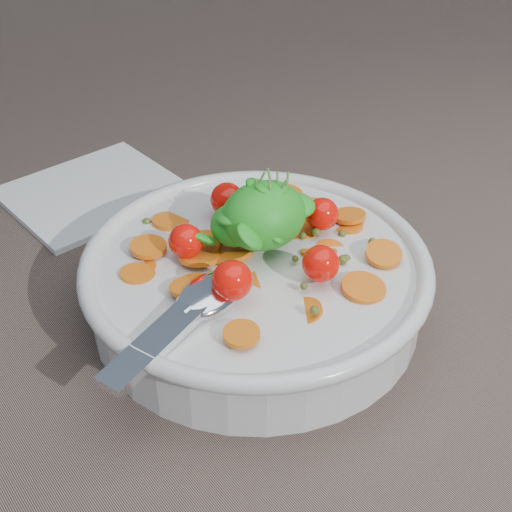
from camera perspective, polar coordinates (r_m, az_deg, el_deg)
ground at (r=0.55m, az=-0.49°, el=-4.00°), size 6.00×6.00×0.00m
bowl at (r=0.52m, az=-0.02°, el=-1.90°), size 0.27×0.25×0.11m
napkin at (r=0.70m, az=-12.87°, el=4.99°), size 0.16×0.14×0.01m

